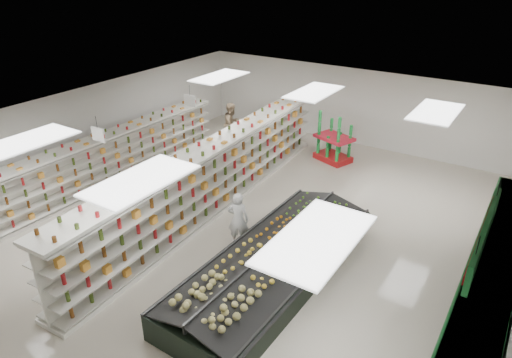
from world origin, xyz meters
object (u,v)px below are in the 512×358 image
Objects in this scene: gondola_left at (107,162)px; soda_endcap at (334,140)px; produce_island at (274,262)px; shopper_main at (238,219)px; gondola_center at (213,179)px; shopper_background at (232,124)px.

gondola_left reaches higher than soda_endcap.
produce_island is 4.14× the size of shopper_main.
soda_endcap is at bearing 47.49° from gondola_left.
produce_island is 7.77m from soda_endcap.
shopper_main is (1.86, -1.31, -0.18)m from gondola_center.
shopper_main is at bearing -141.34° from shopper_background.
gondola_center is at bearing 149.66° from produce_island.
gondola_left reaches higher than shopper_main.
produce_island is 3.66× the size of shopper_background.
gondola_left is 8.50m from soda_endcap.
gondola_center reaches higher than shopper_main.
produce_island is at bearing 135.29° from shopper_main.
shopper_background reaches higher than gondola_left.
soda_endcap is 1.11× the size of shopper_main.
shopper_background is at bearing -169.43° from soda_endcap.
shopper_main is at bearing -5.46° from gondola_left.
gondola_center reaches higher than gondola_left.
soda_endcap is 6.85m from shopper_main.
produce_island is at bearing -9.33° from gondola_left.
gondola_left is 5.68× the size of shopper_background.
gondola_center is 1.87× the size of produce_island.
shopper_background is (1.52, 5.37, 0.09)m from gondola_left.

